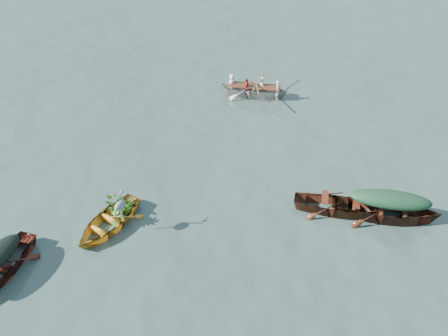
# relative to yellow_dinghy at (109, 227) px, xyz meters

# --- Properties ---
(ground) EXTENTS (140.00, 140.00, 0.00)m
(ground) POSITION_rel_yellow_dinghy_xyz_m (2.37, 0.24, 0.00)
(ground) COLOR #395047
(ground) RESTS_ON ground
(yellow_dinghy) EXTENTS (1.39, 3.18, 0.85)m
(yellow_dinghy) POSITION_rel_yellow_dinghy_xyz_m (0.00, 0.00, 0.00)
(yellow_dinghy) COLOR gold
(yellow_dinghy) RESTS_ON ground
(green_tarp_boat) EXTENTS (4.58, 2.61, 1.02)m
(green_tarp_boat) POSITION_rel_yellow_dinghy_xyz_m (7.29, 4.43, 0.00)
(green_tarp_boat) COLOR #461A10
(green_tarp_boat) RESTS_ON ground
(open_wooden_boat) EXTENTS (4.10, 2.19, 0.89)m
(open_wooden_boat) POSITION_rel_yellow_dinghy_xyz_m (5.92, 3.99, 0.00)
(open_wooden_boat) COLOR #531E14
(open_wooden_boat) RESTS_ON ground
(rowed_boat) EXTENTS (4.59, 2.57, 1.05)m
(rowed_boat) POSITION_rel_yellow_dinghy_xyz_m (0.02, 10.24, 0.00)
(rowed_boat) COLOR beige
(rowed_boat) RESTS_ON ground
(green_tarp_cover) EXTENTS (2.52, 1.43, 0.52)m
(green_tarp_cover) POSITION_rel_yellow_dinghy_xyz_m (7.29, 4.43, 0.77)
(green_tarp_cover) COLOR #183A21
(green_tarp_cover) RESTS_ON green_tarp_boat
(thwart_benches) EXTENTS (2.08, 1.21, 0.04)m
(thwart_benches) POSITION_rel_yellow_dinghy_xyz_m (5.92, 3.99, 0.46)
(thwart_benches) COLOR #4C1E11
(thwart_benches) RESTS_ON open_wooden_boat
(heron) EXTENTS (0.28, 0.40, 0.92)m
(heron) POSITION_rel_yellow_dinghy_xyz_m (0.55, 0.05, 0.89)
(heron) COLOR gray
(heron) RESTS_ON yellow_dinghy
(dinghy_weeds) EXTENTS (0.70, 0.90, 0.60)m
(dinghy_weeds) POSITION_rel_yellow_dinghy_xyz_m (0.02, 0.55, 0.73)
(dinghy_weeds) COLOR #35721D
(dinghy_weeds) RESTS_ON yellow_dinghy
(rowers) EXTENTS (3.29, 2.05, 0.76)m
(rowers) POSITION_rel_yellow_dinghy_xyz_m (0.02, 10.24, 0.91)
(rowers) COLOR silver
(rowers) RESTS_ON rowed_boat
(oars) EXTENTS (1.35, 2.66, 0.06)m
(oars) POSITION_rel_yellow_dinghy_xyz_m (0.02, 10.24, 0.56)
(oars) COLOR olive
(oars) RESTS_ON rowed_boat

